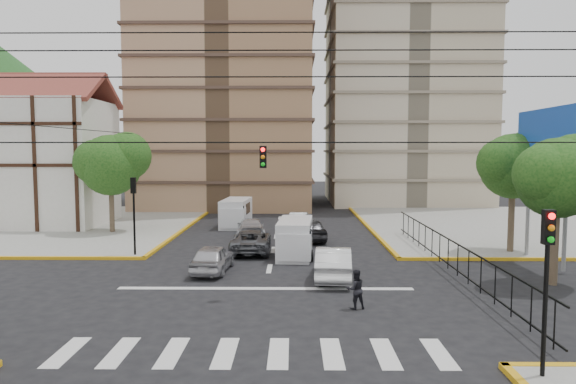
{
  "coord_description": "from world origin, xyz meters",
  "views": [
    {
      "loc": [
        1.25,
        -20.93,
        6.06
      ],
      "look_at": [
        0.97,
        4.53,
        4.0
      ],
      "focal_mm": 32.0,
      "sensor_mm": 36.0,
      "label": 1
    }
  ],
  "objects_px": {
    "pedestrian_crosswalk": "(356,289)",
    "car_white_front_right": "(333,263)",
    "car_silver_front_left": "(213,258)",
    "van_right_lane": "(295,239)",
    "van_left_lane": "(236,214)",
    "traffic_light_nw": "(134,203)",
    "traffic_light_se": "(547,265)"
  },
  "relations": [
    {
      "from": "van_right_lane",
      "to": "car_white_front_right",
      "type": "xyz_separation_m",
      "value": [
        1.79,
        -5.03,
        -0.25
      ]
    },
    {
      "from": "van_left_lane",
      "to": "pedestrian_crosswalk",
      "type": "xyz_separation_m",
      "value": [
        6.99,
        -21.14,
        -0.3
      ]
    },
    {
      "from": "van_left_lane",
      "to": "pedestrian_crosswalk",
      "type": "distance_m",
      "value": 22.27
    },
    {
      "from": "traffic_light_se",
      "to": "car_silver_front_left",
      "type": "xyz_separation_m",
      "value": [
        -10.61,
        12.11,
        -2.42
      ]
    },
    {
      "from": "van_right_lane",
      "to": "pedestrian_crosswalk",
      "type": "bearing_deg",
      "value": -72.66
    },
    {
      "from": "car_silver_front_left",
      "to": "pedestrian_crosswalk",
      "type": "xyz_separation_m",
      "value": [
        6.43,
        -5.95,
        0.07
      ]
    },
    {
      "from": "van_right_lane",
      "to": "car_white_front_right",
      "type": "height_order",
      "value": "van_right_lane"
    },
    {
      "from": "car_silver_front_left",
      "to": "pedestrian_crosswalk",
      "type": "height_order",
      "value": "pedestrian_crosswalk"
    },
    {
      "from": "van_right_lane",
      "to": "car_white_front_right",
      "type": "relative_size",
      "value": 1.02
    },
    {
      "from": "van_right_lane",
      "to": "pedestrian_crosswalk",
      "type": "distance_m",
      "value": 9.9
    },
    {
      "from": "traffic_light_se",
      "to": "car_white_front_right",
      "type": "distance_m",
      "value": 11.96
    },
    {
      "from": "pedestrian_crosswalk",
      "to": "car_white_front_right",
      "type": "bearing_deg",
      "value": -99.32
    },
    {
      "from": "van_right_lane",
      "to": "car_silver_front_left",
      "type": "distance_m",
      "value": 5.55
    },
    {
      "from": "van_right_lane",
      "to": "car_silver_front_left",
      "type": "xyz_separation_m",
      "value": [
        -4.14,
        -3.68,
        -0.32
      ]
    },
    {
      "from": "van_left_lane",
      "to": "traffic_light_nw",
      "type": "bearing_deg",
      "value": -106.94
    },
    {
      "from": "van_right_lane",
      "to": "pedestrian_crosswalk",
      "type": "xyz_separation_m",
      "value": [
        2.29,
        -9.63,
        -0.25
      ]
    },
    {
      "from": "traffic_light_nw",
      "to": "van_right_lane",
      "type": "relative_size",
      "value": 0.92
    },
    {
      "from": "traffic_light_se",
      "to": "pedestrian_crosswalk",
      "type": "distance_m",
      "value": 7.8
    },
    {
      "from": "traffic_light_se",
      "to": "van_right_lane",
      "type": "distance_m",
      "value": 17.19
    },
    {
      "from": "car_silver_front_left",
      "to": "van_right_lane",
      "type": "bearing_deg",
      "value": -134.38
    },
    {
      "from": "car_silver_front_left",
      "to": "car_white_front_right",
      "type": "distance_m",
      "value": 6.08
    },
    {
      "from": "van_right_lane",
      "to": "car_white_front_right",
      "type": "distance_m",
      "value": 5.34
    },
    {
      "from": "car_silver_front_left",
      "to": "van_left_lane",
      "type": "bearing_deg",
      "value": -83.91
    },
    {
      "from": "van_left_lane",
      "to": "pedestrian_crosswalk",
      "type": "bearing_deg",
      "value": -67.9
    },
    {
      "from": "traffic_light_nw",
      "to": "car_white_front_right",
      "type": "distance_m",
      "value": 12.18
    },
    {
      "from": "traffic_light_nw",
      "to": "van_right_lane",
      "type": "bearing_deg",
      "value": 1.16
    },
    {
      "from": "traffic_light_se",
      "to": "van_right_lane",
      "type": "bearing_deg",
      "value": 112.29
    },
    {
      "from": "van_left_lane",
      "to": "traffic_light_se",
      "type": "bearing_deg",
      "value": -63.95
    },
    {
      "from": "traffic_light_se",
      "to": "car_silver_front_left",
      "type": "bearing_deg",
      "value": 131.23
    },
    {
      "from": "traffic_light_se",
      "to": "traffic_light_nw",
      "type": "relative_size",
      "value": 1.0
    },
    {
      "from": "traffic_light_se",
      "to": "traffic_light_nw",
      "type": "bearing_deg",
      "value": 135.0
    },
    {
      "from": "traffic_light_se",
      "to": "car_white_front_right",
      "type": "height_order",
      "value": "traffic_light_se"
    }
  ]
}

